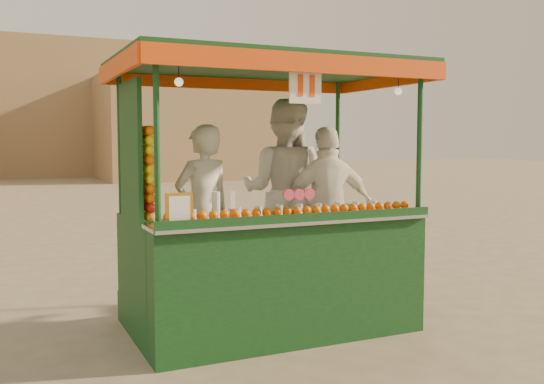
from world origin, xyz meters
name	(u,v)px	position (x,y,z in m)	size (l,w,h in m)	color
ground	(237,332)	(0.00, 0.00, 0.00)	(90.00, 90.00, 0.00)	#6A5F4B
building_right	(193,128)	(7.00, 24.00, 2.50)	(9.00, 6.00, 5.00)	#8E6F51
juice_cart	(264,244)	(0.26, -0.04, 0.83)	(2.83, 1.83, 2.57)	#0E3316
vendor_left	(203,211)	(-0.23, 0.30, 1.13)	(0.69, 0.55, 1.67)	silver
vendor_middle	(285,192)	(0.74, 0.50, 1.28)	(1.20, 1.17, 1.95)	silver
vendor_right	(328,208)	(1.02, 0.06, 1.13)	(1.03, 0.55, 1.66)	white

